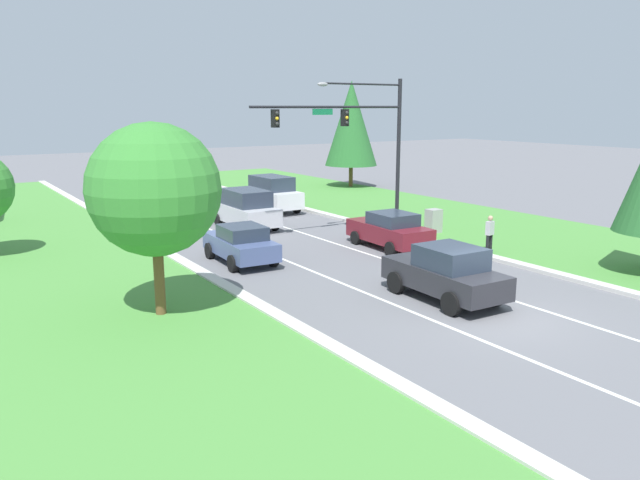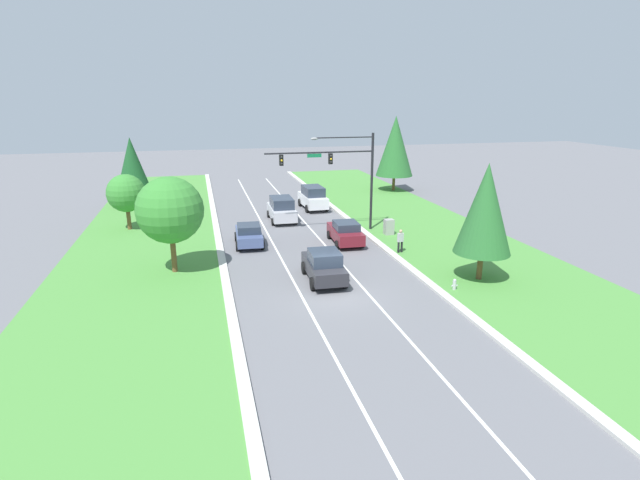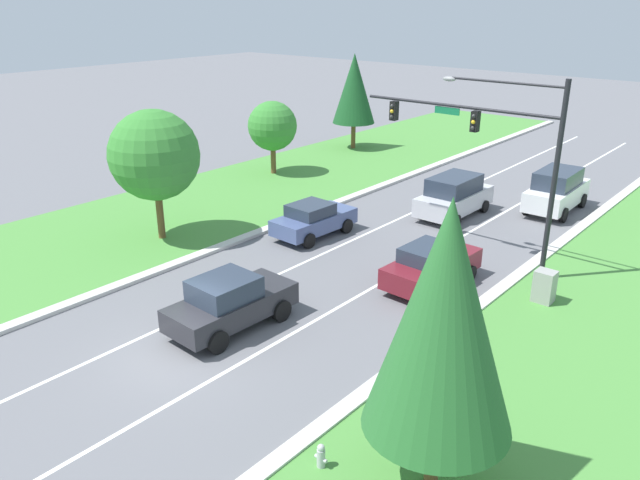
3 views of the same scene
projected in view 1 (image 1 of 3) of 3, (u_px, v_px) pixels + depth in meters
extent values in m
plane|color=slate|center=(494.00, 317.00, 19.07)|extent=(160.00, 160.00, 0.00)
cube|color=beige|center=(605.00, 286.00, 22.05)|extent=(0.50, 90.00, 0.15)
cube|color=beige|center=(343.00, 353.00, 16.07)|extent=(0.50, 90.00, 0.15)
cube|color=#4C8E3D|center=(141.00, 406.00, 13.30)|extent=(10.00, 90.00, 0.08)
cube|color=white|center=(451.00, 328.00, 18.12)|extent=(0.14, 81.00, 0.01)
cube|color=white|center=(533.00, 307.00, 20.03)|extent=(0.14, 81.00, 0.01)
cylinder|color=black|center=(398.00, 156.00, 31.89)|extent=(0.20, 0.20, 7.68)
cylinder|color=black|center=(330.00, 107.00, 29.15)|extent=(8.40, 0.12, 0.12)
cube|color=#147042|center=(323.00, 112.00, 28.98)|extent=(1.10, 0.04, 0.28)
cylinder|color=black|center=(363.00, 84.00, 29.93)|extent=(4.62, 0.09, 0.09)
ellipsoid|color=gray|center=(323.00, 84.00, 28.72)|extent=(0.56, 0.28, 0.20)
cube|color=black|center=(345.00, 118.00, 29.70)|extent=(0.28, 0.32, 0.80)
sphere|color=#2D2D2D|center=(347.00, 113.00, 29.51)|extent=(0.16, 0.16, 0.16)
sphere|color=yellow|center=(347.00, 118.00, 29.56)|extent=(0.16, 0.16, 0.16)
sphere|color=#2D2D2D|center=(347.00, 123.00, 29.61)|extent=(0.16, 0.16, 0.16)
cube|color=black|center=(275.00, 118.00, 27.70)|extent=(0.28, 0.32, 0.80)
sphere|color=#2D2D2D|center=(277.00, 113.00, 27.51)|extent=(0.16, 0.16, 0.16)
sphere|color=yellow|center=(277.00, 119.00, 27.56)|extent=(0.16, 0.16, 0.16)
sphere|color=#2D2D2D|center=(277.00, 124.00, 27.61)|extent=(0.16, 0.16, 0.16)
cube|color=maroon|center=(389.00, 232.00, 28.34)|extent=(2.01, 4.45, 0.79)
cube|color=#283342|center=(393.00, 219.00, 27.98)|extent=(1.73, 2.04, 0.55)
cylinder|color=black|center=(387.00, 234.00, 30.01)|extent=(0.27, 0.64, 0.63)
cylinder|color=black|center=(356.00, 238.00, 29.12)|extent=(0.27, 0.64, 0.63)
cylinder|color=black|center=(423.00, 244.00, 27.72)|extent=(0.27, 0.64, 0.63)
cylinder|color=black|center=(391.00, 249.00, 26.83)|extent=(0.27, 0.64, 0.63)
cube|color=silver|center=(246.00, 214.00, 33.01)|extent=(2.02, 4.76, 0.91)
cube|color=#283342|center=(246.00, 198.00, 32.73)|extent=(1.80, 2.86, 0.84)
cylinder|color=black|center=(250.00, 216.00, 34.82)|extent=(0.25, 0.63, 0.63)
cylinder|color=black|center=(218.00, 219.00, 33.83)|extent=(0.25, 0.63, 0.63)
cylinder|color=black|center=(275.00, 224.00, 32.38)|extent=(0.25, 0.63, 0.63)
cylinder|color=black|center=(241.00, 228.00, 31.39)|extent=(0.25, 0.63, 0.63)
cube|color=#475684|center=(240.00, 246.00, 25.65)|extent=(1.97, 4.21, 0.71)
cube|color=#283342|center=(242.00, 232.00, 25.31)|extent=(1.68, 1.93, 0.54)
cylinder|color=black|center=(248.00, 246.00, 27.23)|extent=(0.27, 0.69, 0.68)
cylinder|color=black|center=(210.00, 251.00, 26.38)|extent=(0.27, 0.69, 0.68)
cylinder|color=black|center=(273.00, 258.00, 25.06)|extent=(0.27, 0.69, 0.68)
cylinder|color=black|center=(233.00, 264.00, 24.21)|extent=(0.27, 0.69, 0.68)
cube|color=white|center=(271.00, 198.00, 38.22)|extent=(2.02, 4.80, 0.98)
cube|color=#283342|center=(272.00, 183.00, 37.93)|extent=(1.78, 2.89, 0.84)
cylinder|color=black|center=(272.00, 201.00, 40.02)|extent=(0.26, 0.75, 0.74)
cylinder|color=black|center=(246.00, 204.00, 39.00)|extent=(0.26, 0.75, 0.74)
cylinder|color=black|center=(296.00, 207.00, 37.64)|extent=(0.26, 0.75, 0.74)
cylinder|color=black|center=(270.00, 210.00, 36.62)|extent=(0.26, 0.75, 0.74)
cube|color=#28282D|center=(444.00, 277.00, 20.67)|extent=(2.03, 4.53, 0.77)
cube|color=#283342|center=(451.00, 257.00, 20.29)|extent=(1.75, 2.07, 0.71)
cylinder|color=black|center=(437.00, 275.00, 22.37)|extent=(0.27, 0.77, 0.76)
cylinder|color=black|center=(396.00, 282.00, 21.45)|extent=(0.27, 0.77, 0.76)
cylinder|color=black|center=(494.00, 295.00, 20.05)|extent=(0.27, 0.77, 0.76)
cylinder|color=black|center=(452.00, 304.00, 19.13)|extent=(0.27, 0.77, 0.76)
cube|color=#9E9E99|center=(433.00, 222.00, 31.43)|extent=(0.70, 0.60, 1.27)
cylinder|color=black|center=(487.00, 245.00, 27.15)|extent=(0.14, 0.14, 0.84)
cylinder|color=black|center=(491.00, 244.00, 27.33)|extent=(0.14, 0.14, 0.84)
cube|color=#B7B7BC|center=(490.00, 228.00, 27.09)|extent=(0.42, 0.29, 0.60)
sphere|color=tan|center=(490.00, 218.00, 26.99)|extent=(0.22, 0.22, 0.22)
cylinder|color=brown|center=(351.00, 176.00, 49.78)|extent=(0.32, 0.32, 1.75)
cone|color=#28662D|center=(351.00, 123.00, 48.91)|extent=(4.11, 4.11, 6.58)
cylinder|color=brown|center=(159.00, 278.00, 18.92)|extent=(0.32, 0.32, 2.43)
sphere|color=#388433|center=(154.00, 190.00, 18.36)|extent=(3.97, 3.97, 3.97)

